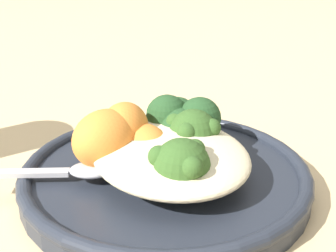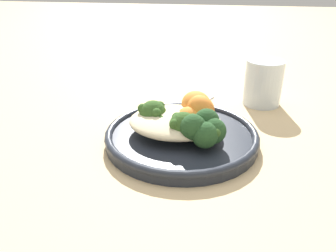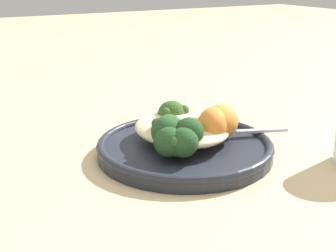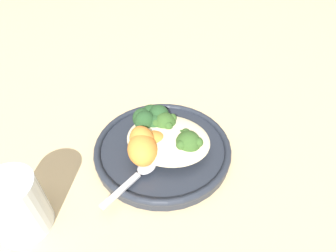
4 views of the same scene
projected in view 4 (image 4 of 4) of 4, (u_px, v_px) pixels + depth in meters
name	position (u px, v px, depth m)	size (l,w,h in m)	color
ground_plane	(160.00, 151.00, 0.47)	(4.00, 4.00, 0.00)	#D6B784
plate	(163.00, 146.00, 0.46)	(0.24, 0.24, 0.02)	#232833
quinoa_mound	(167.00, 141.00, 0.44)	(0.14, 0.12, 0.03)	beige
broccoli_stalk_0	(183.00, 145.00, 0.42)	(0.10, 0.06, 0.04)	#8EB25B
broccoli_stalk_1	(174.00, 141.00, 0.44)	(0.07, 0.08, 0.03)	#8EB25B
broccoli_stalk_2	(163.00, 127.00, 0.45)	(0.04, 0.09, 0.04)	#8EB25B
broccoli_stalk_3	(149.00, 128.00, 0.46)	(0.08, 0.11, 0.03)	#8EB25B
sweet_potato_chunk_0	(142.00, 150.00, 0.41)	(0.06, 0.05, 0.05)	orange
sweet_potato_chunk_1	(142.00, 140.00, 0.42)	(0.05, 0.04, 0.05)	orange
sweet_potato_chunk_2	(153.00, 141.00, 0.43)	(0.05, 0.04, 0.03)	orange
kale_tuft	(151.00, 119.00, 0.47)	(0.06, 0.07, 0.04)	#234723
spoon	(140.00, 172.00, 0.40)	(0.05, 0.11, 0.01)	#B7B7BC
water_glass	(16.00, 206.00, 0.33)	(0.07, 0.07, 0.09)	silver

